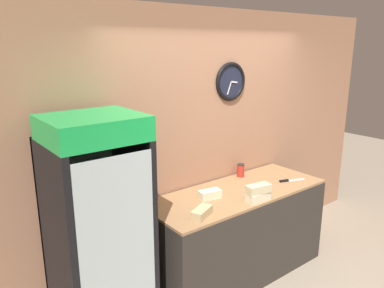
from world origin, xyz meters
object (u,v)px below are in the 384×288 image
object	(u,v)px
beverage_cooler	(95,222)
sandwich_flat_left	(210,194)
sandwich_stack_bottom	(258,197)
sandwich_flat_right	(202,212)
sandwich_stack_middle	(258,189)
condiment_jar	(241,170)
chefs_knife	(289,180)

from	to	relation	value
beverage_cooler	sandwich_flat_left	xyz separation A→B (m)	(1.14, -0.05, -0.05)
beverage_cooler	sandwich_flat_left	bearing A→B (deg)	-2.27
sandwich_stack_bottom	sandwich_flat_right	distance (m)	0.63
beverage_cooler	sandwich_stack_middle	bearing A→B (deg)	-14.19
beverage_cooler	sandwich_stack_bottom	world-z (taller)	beverage_cooler
sandwich_flat_left	condiment_jar	bearing A→B (deg)	20.81
sandwich_flat_right	condiment_jar	size ratio (longest dim) A/B	1.73
sandwich_stack_middle	sandwich_flat_right	bearing A→B (deg)	173.59
sandwich_stack_bottom	sandwich_flat_right	size ratio (longest dim) A/B	0.98
sandwich_stack_middle	condiment_jar	distance (m)	0.68
sandwich_flat_left	chefs_knife	size ratio (longest dim) A/B	0.75
sandwich_flat_left	condiment_jar	world-z (taller)	condiment_jar
sandwich_flat_left	sandwich_flat_right	bearing A→B (deg)	-140.74
sandwich_flat_right	chefs_knife	distance (m)	1.28
sandwich_flat_right	beverage_cooler	bearing A→B (deg)	160.25
chefs_knife	condiment_jar	distance (m)	0.53
beverage_cooler	sandwich_stack_bottom	bearing A→B (deg)	-14.19
beverage_cooler	sandwich_flat_left	world-z (taller)	beverage_cooler
sandwich_stack_middle	chefs_knife	size ratio (longest dim) A/B	0.83
sandwich_flat_left	condiment_jar	xyz separation A→B (m)	(0.67, 0.25, 0.03)
sandwich_stack_bottom	sandwich_flat_right	bearing A→B (deg)	173.59
beverage_cooler	sandwich_flat_right	world-z (taller)	beverage_cooler
sandwich_stack_bottom	condiment_jar	distance (m)	0.67
beverage_cooler	sandwich_flat_right	distance (m)	0.88
sandwich_flat_left	sandwich_flat_right	world-z (taller)	sandwich_flat_left
sandwich_stack_bottom	chefs_knife	world-z (taller)	sandwich_stack_bottom
beverage_cooler	sandwich_flat_right	bearing A→B (deg)	-19.75
sandwich_stack_middle	chefs_knife	bearing A→B (deg)	12.96
chefs_knife	condiment_jar	world-z (taller)	condiment_jar
chefs_knife	condiment_jar	size ratio (longest dim) A/B	2.09
sandwich_flat_left	sandwich_flat_right	distance (m)	0.40
sandwich_stack_middle	sandwich_flat_right	distance (m)	0.63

